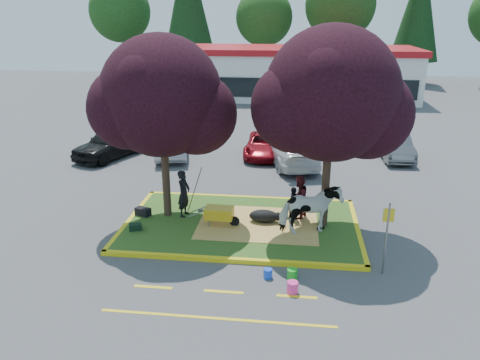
# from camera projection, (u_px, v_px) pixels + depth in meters

# --- Properties ---
(ground) EXTENTS (90.00, 90.00, 0.00)m
(ground) POSITION_uv_depth(u_px,v_px,m) (241.00, 227.00, 16.77)
(ground) COLOR #424244
(ground) RESTS_ON ground
(median_island) EXTENTS (8.00, 5.00, 0.15)m
(median_island) POSITION_uv_depth(u_px,v_px,m) (241.00, 225.00, 16.75)
(median_island) COLOR #294816
(median_island) RESTS_ON ground
(curb_near) EXTENTS (8.30, 0.16, 0.15)m
(curb_near) POSITION_uv_depth(u_px,v_px,m) (232.00, 260.00, 14.33)
(curb_near) COLOR yellow
(curb_near) RESTS_ON ground
(curb_far) EXTENTS (8.30, 0.16, 0.15)m
(curb_far) POSITION_uv_depth(u_px,v_px,m) (249.00, 198.00, 19.16)
(curb_far) COLOR yellow
(curb_far) RESTS_ON ground
(curb_left) EXTENTS (0.16, 5.30, 0.15)m
(curb_left) POSITION_uv_depth(u_px,v_px,m) (131.00, 219.00, 17.20)
(curb_left) COLOR yellow
(curb_left) RESTS_ON ground
(curb_right) EXTENTS (0.16, 5.30, 0.15)m
(curb_right) POSITION_uv_depth(u_px,v_px,m) (357.00, 231.00, 16.29)
(curb_right) COLOR yellow
(curb_right) RESTS_ON ground
(straw_bedding) EXTENTS (4.20, 3.00, 0.01)m
(straw_bedding) POSITION_uv_depth(u_px,v_px,m) (258.00, 223.00, 16.65)
(straw_bedding) COLOR tan
(straw_bedding) RESTS_ON median_island
(tree_purple_left) EXTENTS (5.06, 4.20, 6.51)m
(tree_purple_left) POSITION_uv_depth(u_px,v_px,m) (162.00, 102.00, 15.97)
(tree_purple_left) COLOR black
(tree_purple_left) RESTS_ON median_island
(tree_purple_right) EXTENTS (5.30, 4.40, 6.82)m
(tree_purple_right) POSITION_uv_depth(u_px,v_px,m) (332.00, 101.00, 15.08)
(tree_purple_right) COLOR black
(tree_purple_right) RESTS_ON median_island
(fire_lane_stripe_a) EXTENTS (1.10, 0.12, 0.01)m
(fire_lane_stripe_a) POSITION_uv_depth(u_px,v_px,m) (153.00, 287.00, 13.07)
(fire_lane_stripe_a) COLOR yellow
(fire_lane_stripe_a) RESTS_ON ground
(fire_lane_stripe_b) EXTENTS (1.10, 0.12, 0.01)m
(fire_lane_stripe_b) POSITION_uv_depth(u_px,v_px,m) (224.00, 292.00, 12.84)
(fire_lane_stripe_b) COLOR yellow
(fire_lane_stripe_b) RESTS_ON ground
(fire_lane_stripe_c) EXTENTS (1.10, 0.12, 0.01)m
(fire_lane_stripe_c) POSITION_uv_depth(u_px,v_px,m) (297.00, 297.00, 12.62)
(fire_lane_stripe_c) COLOR yellow
(fire_lane_stripe_c) RESTS_ON ground
(fire_lane_long) EXTENTS (6.00, 0.10, 0.01)m
(fire_lane_long) POSITION_uv_depth(u_px,v_px,m) (217.00, 318.00, 11.72)
(fire_lane_long) COLOR yellow
(fire_lane_long) RESTS_ON ground
(retail_building) EXTENTS (20.40, 8.40, 4.40)m
(retail_building) POSITION_uv_depth(u_px,v_px,m) (299.00, 72.00, 41.96)
(retail_building) COLOR silver
(retail_building) RESTS_ON ground
(treeline) EXTENTS (46.58, 7.80, 14.63)m
(treeline) POSITION_uv_depth(u_px,v_px,m) (294.00, 8.00, 49.20)
(treeline) COLOR black
(treeline) RESTS_ON ground
(cow) EXTENTS (2.22, 1.57, 1.71)m
(cow) POSITION_uv_depth(u_px,v_px,m) (310.00, 210.00, 15.65)
(cow) COLOR white
(cow) RESTS_ON median_island
(calf) EXTENTS (1.15, 0.81, 0.45)m
(calf) POSITION_uv_depth(u_px,v_px,m) (264.00, 216.00, 16.72)
(calf) COLOR black
(calf) RESTS_ON median_island
(handler) EXTENTS (0.53, 0.70, 1.74)m
(handler) POSITION_uv_depth(u_px,v_px,m) (184.00, 193.00, 17.05)
(handler) COLOR black
(handler) RESTS_ON median_island
(visitor_a) EXTENTS (0.88, 0.96, 1.61)m
(visitor_a) POSITION_uv_depth(u_px,v_px,m) (299.00, 197.00, 16.86)
(visitor_a) COLOR #431317
(visitor_a) RESTS_ON median_island
(visitor_b) EXTENTS (0.31, 0.73, 1.25)m
(visitor_b) POSITION_uv_depth(u_px,v_px,m) (293.00, 203.00, 16.80)
(visitor_b) COLOR black
(visitor_b) RESTS_ON median_island
(wheelbarrow) EXTENTS (1.78, 0.63, 0.67)m
(wheelbarrow) POSITION_uv_depth(u_px,v_px,m) (219.00, 213.00, 16.39)
(wheelbarrow) COLOR black
(wheelbarrow) RESTS_ON median_island
(gear_bag_dark) EXTENTS (0.63, 0.49, 0.28)m
(gear_bag_dark) POSITION_uv_depth(u_px,v_px,m) (143.00, 212.00, 17.31)
(gear_bag_dark) COLOR black
(gear_bag_dark) RESTS_ON median_island
(gear_bag_green) EXTENTS (0.48, 0.37, 0.22)m
(gear_bag_green) POSITION_uv_depth(u_px,v_px,m) (136.00, 227.00, 16.14)
(gear_bag_green) COLOR black
(gear_bag_green) RESTS_ON median_island
(sign_post) EXTENTS (0.31, 0.06, 2.23)m
(sign_post) POSITION_uv_depth(u_px,v_px,m) (387.00, 232.00, 13.29)
(sign_post) COLOR slate
(sign_post) RESTS_ON ground
(bucket_green) EXTENTS (0.39, 0.39, 0.32)m
(bucket_green) POSITION_uv_depth(u_px,v_px,m) (292.00, 274.00, 13.40)
(bucket_green) COLOR green
(bucket_green) RESTS_ON ground
(bucket_pink) EXTENTS (0.40, 0.40, 0.33)m
(bucket_pink) POSITION_uv_depth(u_px,v_px,m) (293.00, 287.00, 12.75)
(bucket_pink) COLOR #FF3896
(bucket_pink) RESTS_ON ground
(bucket_blue) EXTENTS (0.26, 0.26, 0.28)m
(bucket_blue) POSITION_uv_depth(u_px,v_px,m) (268.00, 273.00, 13.49)
(bucket_blue) COLOR blue
(bucket_blue) RESTS_ON ground
(car_black) EXTENTS (3.44, 4.92, 1.55)m
(car_black) POSITION_uv_depth(u_px,v_px,m) (112.00, 142.00, 24.70)
(car_black) COLOR black
(car_black) RESTS_ON ground
(car_silver) EXTENTS (2.54, 4.80, 1.50)m
(car_silver) POSITION_uv_depth(u_px,v_px,m) (172.00, 142.00, 24.94)
(car_silver) COLOR #979A9E
(car_silver) RESTS_ON ground
(car_red) EXTENTS (2.06, 4.33, 1.19)m
(car_red) POSITION_uv_depth(u_px,v_px,m) (265.00, 144.00, 25.01)
(car_red) COLOR maroon
(car_red) RESTS_ON ground
(car_white) EXTENTS (3.26, 5.44, 1.48)m
(car_white) POSITION_uv_depth(u_px,v_px,m) (291.00, 150.00, 23.48)
(car_white) COLOR silver
(car_white) RESTS_ON ground
(car_grey) EXTENTS (1.58, 4.12, 1.34)m
(car_grey) POSITION_uv_depth(u_px,v_px,m) (394.00, 145.00, 24.57)
(car_grey) COLOR #4F5256
(car_grey) RESTS_ON ground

